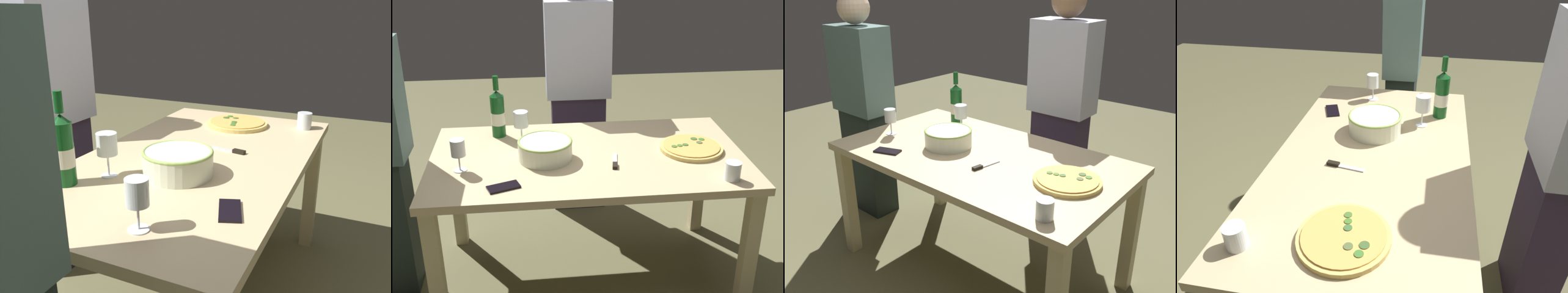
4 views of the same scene
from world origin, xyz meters
The scene contains 11 objects.
ground_plane centered at (0.00, 0.00, 0.00)m, with size 8.00×8.00×0.00m, color brown.
dining_table centered at (0.00, 0.00, 0.66)m, with size 1.60×0.90×0.75m.
pizza centered at (0.54, 0.00, 0.76)m, with size 0.33×0.33×0.03m.
serving_bowl centered at (-0.22, -0.03, 0.80)m, with size 0.27×0.27×0.10m.
wine_bottle centered at (-0.46, 0.30, 0.88)m, with size 0.08×0.08×0.34m.
wine_glass_near_pizza centered at (-0.34, 0.21, 0.87)m, with size 0.08×0.08×0.17m.
wine_glass_by_bottle centered at (-0.63, -0.11, 0.86)m, with size 0.07×0.07×0.16m.
cup_amber centered at (0.63, -0.34, 0.79)m, with size 0.08×0.08×0.09m, color white.
cell_phone centered at (-0.42, -0.31, 0.76)m, with size 0.07×0.14×0.01m, color black.
pizza_knife centered at (0.12, -0.12, 0.76)m, with size 0.05×0.18×0.02m.
person_host centered at (0.03, 0.82, 0.83)m, with size 0.41×0.24×1.64m.
Camera 2 is at (-0.26, -2.35, 1.85)m, focal length 46.82 mm.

